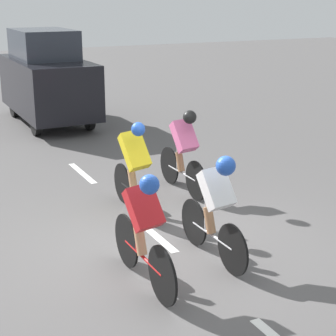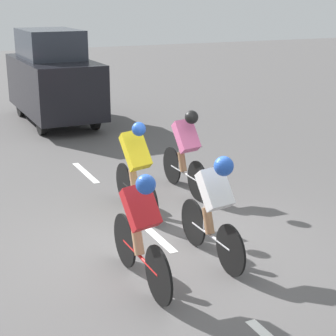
# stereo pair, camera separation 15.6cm
# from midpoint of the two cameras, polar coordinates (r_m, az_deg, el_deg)

# --- Properties ---
(ground_plane) EXTENTS (60.00, 60.00, 0.00)m
(ground_plane) POSITION_cam_midpoint_polar(r_m,az_deg,el_deg) (7.69, -0.58, -7.96)
(ground_plane) COLOR #565454
(lane_stripe_mid) EXTENTS (0.12, 1.40, 0.01)m
(lane_stripe_mid) POSITION_cam_midpoint_polar(r_m,az_deg,el_deg) (8.09, -2.08, -6.65)
(lane_stripe_mid) COLOR white
(lane_stripe_mid) RESTS_ON ground
(lane_stripe_far) EXTENTS (0.12, 1.40, 0.01)m
(lane_stripe_far) POSITION_cam_midpoint_polar(r_m,az_deg,el_deg) (10.90, -9.11, -0.51)
(lane_stripe_far) COLOR white
(lane_stripe_far) RESTS_ON ground
(cyclist_yellow) EXTENTS (0.38, 1.67, 1.51)m
(cyclist_yellow) POSITION_cam_midpoint_polar(r_m,az_deg,el_deg) (8.54, -3.91, 0.25)
(cyclist_yellow) COLOR black
(cyclist_yellow) RESTS_ON ground
(cyclist_pink) EXTENTS (0.36, 1.64, 1.49)m
(cyclist_pink) POSITION_cam_midpoint_polar(r_m,az_deg,el_deg) (9.48, 1.14, 1.95)
(cyclist_pink) COLOR black
(cyclist_pink) RESTS_ON ground
(cyclist_white) EXTENTS (0.35, 1.61, 1.46)m
(cyclist_white) POSITION_cam_midpoint_polar(r_m,az_deg,el_deg) (7.00, 4.25, -3.64)
(cyclist_white) COLOR black
(cyclist_white) RESTS_ON ground
(cyclist_red) EXTENTS (0.38, 1.70, 1.45)m
(cyclist_red) POSITION_cam_midpoint_polar(r_m,az_deg,el_deg) (6.39, -3.16, -5.98)
(cyclist_red) COLOR black
(cyclist_red) RESTS_ON ground
(support_car) EXTENTS (1.70, 4.00, 2.43)m
(support_car) POSITION_cam_midpoint_polar(r_m,az_deg,el_deg) (15.25, -12.48, 8.91)
(support_car) COLOR black
(support_car) RESTS_ON ground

